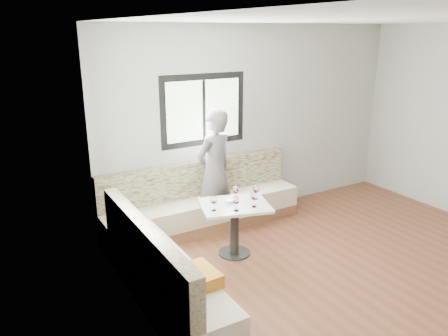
% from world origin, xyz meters
% --- Properties ---
extents(room, '(5.01, 5.01, 2.81)m').
position_xyz_m(room, '(-0.08, 0.08, 1.41)').
color(room, brown).
rests_on(room, ground).
extents(banquette, '(2.90, 2.80, 0.95)m').
position_xyz_m(banquette, '(-1.59, 1.62, 0.33)').
color(banquette, brown).
rests_on(banquette, ground).
extents(table, '(0.97, 0.85, 0.67)m').
position_xyz_m(table, '(-1.07, 1.38, 0.51)').
color(table, black).
rests_on(table, ground).
extents(person, '(0.72, 0.59, 1.71)m').
position_xyz_m(person, '(-0.92, 2.16, 0.86)').
color(person, '#585154').
rests_on(person, ground).
extents(olive_ramekin, '(0.11, 0.11, 0.05)m').
position_xyz_m(olive_ramekin, '(-1.12, 1.44, 0.70)').
color(olive_ramekin, white).
rests_on(olive_ramekin, table).
extents(wine_glass_a, '(0.08, 0.08, 0.18)m').
position_xyz_m(wine_glass_a, '(-1.39, 1.33, 0.80)').
color(wine_glass_a, white).
rests_on(wine_glass_a, table).
extents(wine_glass_b, '(0.08, 0.08, 0.18)m').
position_xyz_m(wine_glass_b, '(-1.17, 1.20, 0.80)').
color(wine_glass_b, white).
rests_on(wine_glass_b, table).
extents(wine_glass_c, '(0.08, 0.08, 0.18)m').
position_xyz_m(wine_glass_c, '(-0.91, 1.19, 0.80)').
color(wine_glass_c, white).
rests_on(wine_glass_c, table).
extents(wine_glass_d, '(0.08, 0.08, 0.18)m').
position_xyz_m(wine_glass_d, '(-0.99, 1.49, 0.80)').
color(wine_glass_d, white).
rests_on(wine_glass_d, table).
extents(wine_glass_e, '(0.08, 0.08, 0.18)m').
position_xyz_m(wine_glass_e, '(-0.75, 1.38, 0.80)').
color(wine_glass_e, white).
rests_on(wine_glass_e, table).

